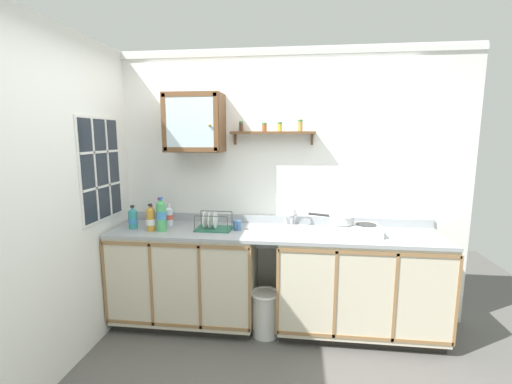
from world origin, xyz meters
TOP-DOWN VIEW (x-y plane):
  - floor at (0.00, 0.00)m, footprint 5.99×5.99m
  - back_wall at (0.00, 0.76)m, footprint 3.59×0.07m
  - side_wall_left at (-1.52, -0.23)m, footprint 0.05×3.54m
  - lower_cabinet_run at (-0.82, 0.45)m, footprint 1.32×0.60m
  - lower_cabinet_run_right at (0.77, 0.45)m, footprint 1.44×0.60m
  - countertop at (0.00, 0.45)m, footprint 2.95×0.62m
  - backsplash at (0.00, 0.73)m, footprint 2.95×0.02m
  - sink at (0.07, 0.49)m, footprint 0.48×0.43m
  - hot_plate_stove at (0.71, 0.45)m, footprint 0.44×0.30m
  - saucepan at (0.60, 0.47)m, footprint 0.40×0.23m
  - bottle_detergent_teal_0 at (-1.29, 0.39)m, footprint 0.08×0.08m
  - bottle_water_clear_1 at (-0.99, 0.51)m, footprint 0.07×0.07m
  - bottle_water_blue_2 at (-1.10, 0.55)m, footprint 0.08×0.08m
  - bottle_juice_amber_3 at (-1.09, 0.33)m, footprint 0.08×0.08m
  - bottle_opaque_white_4 at (-1.13, 0.43)m, footprint 0.07×0.07m
  - bottle_soda_green_5 at (-0.99, 0.33)m, footprint 0.09×0.09m
  - dish_rack at (-0.56, 0.44)m, footprint 0.32×0.23m
  - mug at (-0.33, 0.45)m, footprint 0.08×0.11m
  - wall_cabinet at (-0.74, 0.59)m, footprint 0.52×0.33m
  - spice_shelf at (-0.02, 0.67)m, footprint 0.78×0.14m
  - window at (-1.49, 0.24)m, footprint 0.03×0.62m
  - trash_bin at (-0.06, 0.32)m, footprint 0.27×0.27m

SIDE VIEW (x-z plane):
  - floor at x=0.00m, z-range 0.00..0.00m
  - trash_bin at x=-0.06m, z-range 0.01..0.42m
  - lower_cabinet_run_right at x=0.77m, z-range 0.00..0.90m
  - lower_cabinet_run at x=-0.82m, z-range 0.00..0.90m
  - countertop at x=0.00m, z-range 0.90..0.93m
  - sink at x=0.07m, z-range 0.69..1.15m
  - backsplash at x=0.00m, z-range 0.93..1.01m
  - hot_plate_stove at x=0.71m, z-range 0.93..1.01m
  - dish_rack at x=-0.56m, z-range 0.89..1.06m
  - mug at x=-0.33m, z-range 0.93..1.02m
  - bottle_opaque_white_4 at x=-1.13m, z-range 0.92..1.13m
  - bottle_detergent_teal_0 at x=-1.29m, z-range 0.92..1.13m
  - bottle_water_clear_1 at x=-0.99m, z-range 0.92..1.13m
  - bottle_juice_amber_3 at x=-1.09m, z-range 0.91..1.16m
  - bottle_water_blue_2 at x=-1.10m, z-range 0.92..1.18m
  - saucepan at x=0.60m, z-range 1.02..1.09m
  - bottle_soda_green_5 at x=-0.99m, z-range 0.92..1.23m
  - side_wall_left at x=-1.52m, z-range 0.00..2.57m
  - back_wall at x=0.00m, z-range 0.01..2.58m
  - window at x=-1.49m, z-range 1.04..1.94m
  - spice_shelf at x=-0.02m, z-range 1.70..1.93m
  - wall_cabinet at x=-0.74m, z-range 1.63..2.16m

